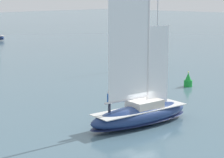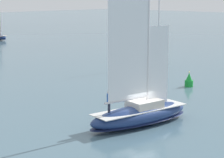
# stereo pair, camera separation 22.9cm
# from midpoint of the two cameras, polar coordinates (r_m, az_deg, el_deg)

# --- Properties ---
(ground_plane) EXTENTS (400.00, 400.00, 0.00)m
(ground_plane) POSITION_cam_midpoint_polar(r_m,az_deg,el_deg) (33.96, 3.85, -5.97)
(ground_plane) COLOR slate
(sailboat_main) EXTENTS (9.50, 3.99, 12.67)m
(sailboat_main) POSITION_cam_midpoint_polar(r_m,az_deg,el_deg) (33.69, 3.89, -4.31)
(sailboat_main) COLOR navy
(sailboat_main) RESTS_ON ground
(sailboat_moored_near_marina) EXTENTS (7.31, 6.19, 10.38)m
(sailboat_moored_near_marina) POSITION_cam_midpoint_polar(r_m,az_deg,el_deg) (62.42, 6.14, 2.45)
(sailboat_moored_near_marina) COLOR silver
(sailboat_moored_near_marina) RESTS_ON ground
(channel_buoy) EXTENTS (0.92, 0.92, 1.69)m
(channel_buoy) POSITION_cam_midpoint_polar(r_m,az_deg,el_deg) (48.33, 10.15, -0.21)
(channel_buoy) COLOR green
(channel_buoy) RESTS_ON ground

